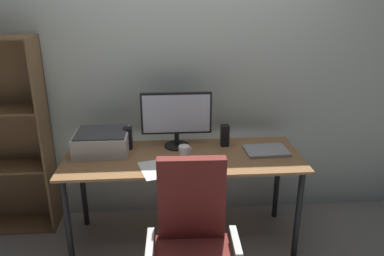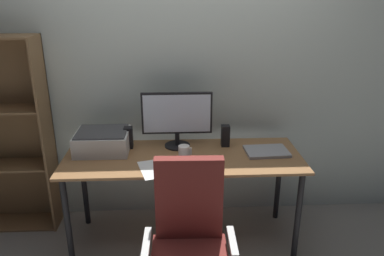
{
  "view_description": "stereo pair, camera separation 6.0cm",
  "coord_description": "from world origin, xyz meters",
  "px_view_note": "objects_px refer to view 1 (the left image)",
  "views": [
    {
      "loc": [
        -0.12,
        -2.55,
        1.91
      ],
      "look_at": [
        0.07,
        0.01,
        0.96
      ],
      "focal_mm": 35.1,
      "sensor_mm": 36.0,
      "label": 1
    },
    {
      "loc": [
        -0.06,
        -2.56,
        1.91
      ],
      "look_at": [
        0.07,
        0.01,
        0.96
      ],
      "focal_mm": 35.1,
      "sensor_mm": 36.0,
      "label": 2
    }
  ],
  "objects_px": {
    "office_chair": "(193,254)",
    "laptop": "(266,151)",
    "printer": "(102,142)",
    "keyboard": "(180,164)",
    "monitor": "(176,116)",
    "coffee_mug": "(184,152)",
    "speaker_left": "(128,138)",
    "desk": "(183,166)",
    "mouse": "(208,161)",
    "speaker_right": "(225,135)"
  },
  "relations": [
    {
      "from": "office_chair",
      "to": "laptop",
      "type": "bearing_deg",
      "value": 53.13
    },
    {
      "from": "printer",
      "to": "keyboard",
      "type": "bearing_deg",
      "value": -25.73
    },
    {
      "from": "monitor",
      "to": "office_chair",
      "type": "distance_m",
      "value": 1.09
    },
    {
      "from": "monitor",
      "to": "keyboard",
      "type": "distance_m",
      "value": 0.42
    },
    {
      "from": "keyboard",
      "to": "coffee_mug",
      "type": "xyz_separation_m",
      "value": [
        0.03,
        0.12,
        0.04
      ]
    },
    {
      "from": "keyboard",
      "to": "speaker_left",
      "type": "xyz_separation_m",
      "value": [
        -0.39,
        0.33,
        0.08
      ]
    },
    {
      "from": "speaker_left",
      "to": "monitor",
      "type": "bearing_deg",
      "value": 1.19
    },
    {
      "from": "desk",
      "to": "speaker_left",
      "type": "xyz_separation_m",
      "value": [
        -0.42,
        0.18,
        0.17
      ]
    },
    {
      "from": "printer",
      "to": "mouse",
      "type": "bearing_deg",
      "value": -19.03
    },
    {
      "from": "mouse",
      "to": "keyboard",
      "type": "bearing_deg",
      "value": -178.58
    },
    {
      "from": "monitor",
      "to": "speaker_left",
      "type": "distance_m",
      "value": 0.41
    },
    {
      "from": "keyboard",
      "to": "speaker_left",
      "type": "distance_m",
      "value": 0.52
    },
    {
      "from": "speaker_left",
      "to": "office_chair",
      "type": "distance_m",
      "value": 1.09
    },
    {
      "from": "monitor",
      "to": "coffee_mug",
      "type": "bearing_deg",
      "value": -77.92
    },
    {
      "from": "coffee_mug",
      "to": "laptop",
      "type": "xyz_separation_m",
      "value": [
        0.63,
        0.06,
        -0.04
      ]
    },
    {
      "from": "coffee_mug",
      "to": "printer",
      "type": "relative_size",
      "value": 0.25
    },
    {
      "from": "printer",
      "to": "office_chair",
      "type": "distance_m",
      "value": 1.14
    },
    {
      "from": "laptop",
      "to": "mouse",
      "type": "bearing_deg",
      "value": -162.85
    },
    {
      "from": "monitor",
      "to": "office_chair",
      "type": "height_order",
      "value": "monitor"
    },
    {
      "from": "desk",
      "to": "speaker_left",
      "type": "height_order",
      "value": "speaker_left"
    },
    {
      "from": "laptop",
      "to": "printer",
      "type": "xyz_separation_m",
      "value": [
        -1.25,
        0.1,
        0.07
      ]
    },
    {
      "from": "mouse",
      "to": "speaker_left",
      "type": "distance_m",
      "value": 0.68
    },
    {
      "from": "mouse",
      "to": "office_chair",
      "type": "distance_m",
      "value": 0.7
    },
    {
      "from": "coffee_mug",
      "to": "printer",
      "type": "height_order",
      "value": "printer"
    },
    {
      "from": "printer",
      "to": "office_chair",
      "type": "bearing_deg",
      "value": -54.81
    },
    {
      "from": "keyboard",
      "to": "coffee_mug",
      "type": "height_order",
      "value": "coffee_mug"
    },
    {
      "from": "mouse",
      "to": "speaker_right",
      "type": "bearing_deg",
      "value": 61.11
    },
    {
      "from": "keyboard",
      "to": "office_chair",
      "type": "distance_m",
      "value": 0.67
    },
    {
      "from": "mouse",
      "to": "speaker_left",
      "type": "height_order",
      "value": "speaker_left"
    },
    {
      "from": "laptop",
      "to": "office_chair",
      "type": "distance_m",
      "value": 1.04
    },
    {
      "from": "coffee_mug",
      "to": "laptop",
      "type": "distance_m",
      "value": 0.63
    },
    {
      "from": "keyboard",
      "to": "office_chair",
      "type": "relative_size",
      "value": 0.29
    },
    {
      "from": "monitor",
      "to": "laptop",
      "type": "bearing_deg",
      "value": -13.2
    },
    {
      "from": "keyboard",
      "to": "speaker_left",
      "type": "bearing_deg",
      "value": 140.77
    },
    {
      "from": "speaker_right",
      "to": "printer",
      "type": "bearing_deg",
      "value": -176.99
    },
    {
      "from": "laptop",
      "to": "coffee_mug",
      "type": "bearing_deg",
      "value": -177.3
    },
    {
      "from": "desk",
      "to": "keyboard",
      "type": "relative_size",
      "value": 6.1
    },
    {
      "from": "monitor",
      "to": "office_chair",
      "type": "xyz_separation_m",
      "value": [
        0.05,
        -0.94,
        -0.53
      ]
    },
    {
      "from": "laptop",
      "to": "printer",
      "type": "distance_m",
      "value": 1.25
    },
    {
      "from": "keyboard",
      "to": "mouse",
      "type": "distance_m",
      "value": 0.2
    },
    {
      "from": "desk",
      "to": "laptop",
      "type": "height_order",
      "value": "laptop"
    },
    {
      "from": "speaker_right",
      "to": "office_chair",
      "type": "height_order",
      "value": "office_chair"
    },
    {
      "from": "coffee_mug",
      "to": "printer",
      "type": "distance_m",
      "value": 0.64
    },
    {
      "from": "laptop",
      "to": "office_chair",
      "type": "bearing_deg",
      "value": -131.39
    },
    {
      "from": "mouse",
      "to": "coffee_mug",
      "type": "xyz_separation_m",
      "value": [
        -0.17,
        0.11,
        0.03
      ]
    },
    {
      "from": "speaker_left",
      "to": "office_chair",
      "type": "height_order",
      "value": "office_chair"
    },
    {
      "from": "speaker_left",
      "to": "speaker_right",
      "type": "relative_size",
      "value": 1.0
    },
    {
      "from": "desk",
      "to": "mouse",
      "type": "height_order",
      "value": "mouse"
    },
    {
      "from": "monitor",
      "to": "speaker_left",
      "type": "relative_size",
      "value": 3.2
    },
    {
      "from": "office_chair",
      "to": "mouse",
      "type": "bearing_deg",
      "value": 77.02
    }
  ]
}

